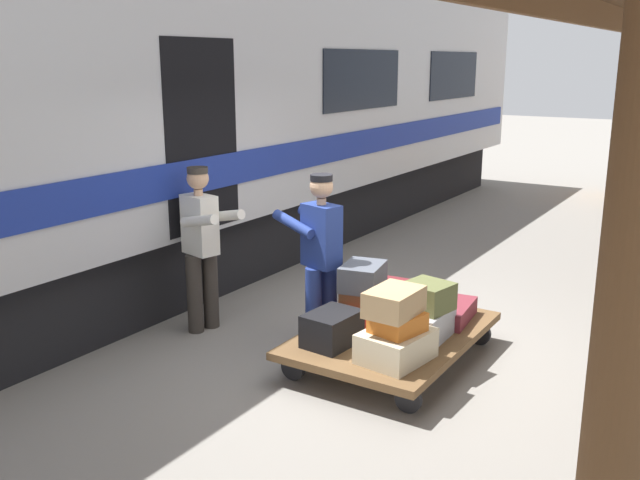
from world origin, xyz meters
name	(u,v)px	position (x,y,z in m)	size (l,w,h in m)	color
ground_plane	(392,356)	(0.00, 0.00, 0.00)	(60.00, 60.00, 0.00)	gray
train_car	(103,119)	(3.76, 0.00, 2.06)	(3.02, 19.81, 4.00)	#B7BABF
luggage_cart	(392,335)	(-0.04, 0.10, 0.25)	(1.39, 2.04, 0.30)	brown
suitcase_cream_canvas	(396,346)	(-0.35, 0.66, 0.42)	(0.47, 0.59, 0.25)	beige
suitcase_burgundy_valise	(447,311)	(-0.35, -0.46, 0.38)	(0.42, 0.64, 0.16)	maroon
suitcase_maroon_trunk	(390,295)	(0.27, -0.46, 0.43)	(0.42, 0.44, 0.26)	maroon
suitcase_red_plastic	(363,315)	(0.27, 0.10, 0.40)	(0.41, 0.56, 0.20)	#AD231E
suitcase_gray_aluminum	(424,324)	(-0.35, 0.10, 0.43)	(0.40, 0.58, 0.27)	#9EA0A5
suitcase_black_hardshell	(332,329)	(0.27, 0.66, 0.44)	(0.36, 0.49, 0.29)	black
suitcase_orange_carryall	(398,323)	(-0.36, 0.65, 0.63)	(0.34, 0.40, 0.16)	#CC6B23
suitcase_brown_leather	(363,297)	(0.27, 0.09, 0.57)	(0.36, 0.40, 0.16)	brown
suitcase_slate_roller	(363,276)	(0.28, 0.09, 0.77)	(0.35, 0.47, 0.24)	#4C515B
suitcase_tan_vintage	(394,302)	(-0.34, 0.68, 0.81)	(0.35, 0.49, 0.21)	tan
suitcase_olive_duffel	(428,296)	(-0.37, 0.08, 0.69)	(0.38, 0.36, 0.25)	brown
porter_in_overalls	(320,255)	(0.72, 0.15, 0.93)	(0.73, 0.55, 1.70)	navy
porter_by_door	(202,244)	(1.96, 0.42, 0.93)	(0.72, 0.53, 1.70)	#332D28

